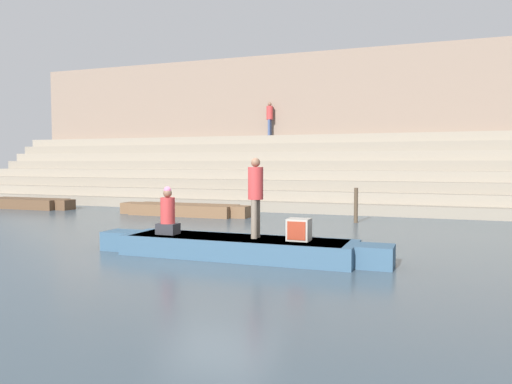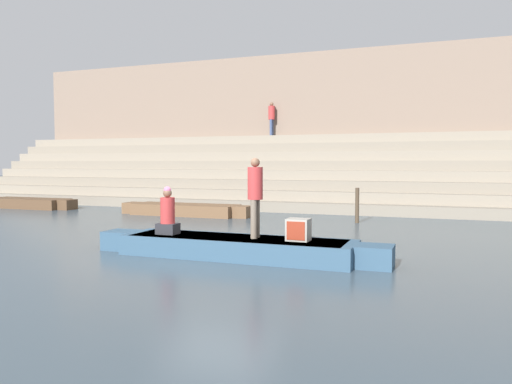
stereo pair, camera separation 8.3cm
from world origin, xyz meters
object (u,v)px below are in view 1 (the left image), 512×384
at_px(person_standing, 256,192).
at_px(tv_set, 299,230).
at_px(person_on_steps, 270,116).
at_px(moored_boat_distant, 26,203).
at_px(mooring_post, 356,205).
at_px(person_rowing, 168,215).
at_px(moored_boat_shore, 184,209).
at_px(rowboat_main, 236,247).

relative_size(person_standing, tv_set, 3.71).
relative_size(tv_set, person_on_steps, 0.28).
bearing_deg(moored_boat_distant, mooring_post, -3.45).
height_order(tv_set, mooring_post, mooring_post).
bearing_deg(person_standing, person_on_steps, 101.88).
xyz_separation_m(person_rowing, moored_boat_shore, (-3.51, 7.19, -0.63)).
bearing_deg(person_standing, mooring_post, 76.03).
xyz_separation_m(person_standing, person_rowing, (-2.02, -0.15, -0.55)).
height_order(person_standing, tv_set, person_standing).
xyz_separation_m(person_standing, moored_boat_shore, (-5.53, 7.04, -1.18)).
relative_size(person_rowing, moored_boat_shore, 0.20).
distance_m(rowboat_main, person_standing, 1.25).
xyz_separation_m(rowboat_main, person_rowing, (-1.62, -0.07, 0.63)).
xyz_separation_m(person_rowing, person_on_steps, (-2.32, 13.90, 3.43)).
relative_size(rowboat_main, moored_boat_distant, 1.34).
height_order(person_rowing, person_on_steps, person_on_steps).
xyz_separation_m(rowboat_main, mooring_post, (1.42, 7.01, 0.36)).
bearing_deg(moored_boat_shore, tv_set, -43.02).
xyz_separation_m(person_standing, person_on_steps, (-4.34, 13.75, 2.89)).
bearing_deg(person_standing, rowboat_main, -175.46).
bearing_deg(person_on_steps, tv_set, -105.28).
height_order(tv_set, person_on_steps, person_on_steps).
xyz_separation_m(rowboat_main, tv_set, (1.36, 0.04, 0.43)).
xyz_separation_m(rowboat_main, moored_boat_distant, (-13.12, 7.35, -0.00)).
xyz_separation_m(tv_set, moored_boat_shore, (-6.49, 7.08, -0.43)).
bearing_deg(rowboat_main, person_on_steps, 105.58).
distance_m(moored_boat_shore, mooring_post, 6.56).
xyz_separation_m(person_rowing, moored_boat_distant, (-11.50, 7.43, -0.63)).
distance_m(person_standing, mooring_post, 7.05).
relative_size(moored_boat_shore, person_on_steps, 3.22).
height_order(rowboat_main, tv_set, tv_set).
bearing_deg(moored_boat_shore, moored_boat_distant, -177.21).
relative_size(rowboat_main, person_rowing, 6.12).
bearing_deg(person_on_steps, moored_boat_shore, -136.38).
bearing_deg(tv_set, person_on_steps, 116.14).
xyz_separation_m(rowboat_main, person_on_steps, (-3.93, 13.82, 4.07)).
bearing_deg(moored_boat_shore, mooring_post, 3.50).
bearing_deg(person_standing, tv_set, -7.61).
bearing_deg(moored_boat_distant, tv_set, -28.87).
height_order(person_standing, mooring_post, person_standing).
distance_m(tv_set, moored_boat_shore, 9.61).
bearing_deg(rowboat_main, person_rowing, -177.65).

